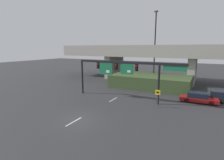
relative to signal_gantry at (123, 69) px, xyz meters
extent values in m
plane|color=#2D2D30|center=(-1.03, -8.87, -4.47)|extent=(160.00, 160.00, 0.00)
cube|color=silver|center=(-1.03, -9.60, -4.47)|extent=(0.14, 2.40, 0.01)
cube|color=silver|center=(-1.03, -0.93, -4.47)|extent=(0.14, 2.40, 0.01)
cube|color=silver|center=(-1.03, 7.74, -4.47)|extent=(0.14, 2.40, 0.01)
cube|color=silver|center=(-1.03, 16.41, -4.47)|extent=(0.14, 2.40, 0.01)
cube|color=silver|center=(-1.03, 25.07, -4.47)|extent=(0.14, 2.40, 0.01)
cylinder|color=black|center=(-7.19, 0.02, -1.72)|extent=(0.28, 0.28, 5.50)
cylinder|color=black|center=(5.12, 0.02, -1.72)|extent=(0.28, 0.28, 5.50)
cube|color=black|center=(0.68, 0.02, 0.87)|extent=(15.74, 0.32, 0.32)
cube|color=black|center=(-4.11, 0.02, 0.24)|extent=(0.40, 0.28, 0.95)
sphere|color=red|center=(-4.11, -0.15, 0.45)|extent=(0.22, 0.22, 0.22)
sphere|color=black|center=(-4.11, -0.15, 0.02)|extent=(0.22, 0.22, 0.22)
cube|color=black|center=(-1.03, 0.02, 0.24)|extent=(0.40, 0.28, 0.95)
sphere|color=red|center=(-1.03, -0.15, 0.45)|extent=(0.22, 0.22, 0.22)
sphere|color=black|center=(-1.03, -0.15, 0.02)|extent=(0.22, 0.22, 0.22)
cube|color=black|center=(2.04, 0.02, 0.24)|extent=(0.40, 0.28, 0.95)
sphere|color=red|center=(2.04, -0.15, 0.45)|extent=(0.22, 0.22, 0.22)
sphere|color=black|center=(2.04, -0.15, 0.02)|extent=(0.22, 0.22, 0.22)
cube|color=#196B42|center=(-2.73, -0.08, -0.17)|extent=(2.14, 0.08, 1.76)
cube|color=white|center=(-2.35, -0.13, -0.57)|extent=(0.54, 0.03, 0.39)
cube|color=#196B42|center=(0.66, -0.08, -0.02)|extent=(1.92, 0.08, 1.46)
cube|color=white|center=(1.00, -0.13, -0.35)|extent=(0.48, 0.03, 0.32)
cube|color=#196B42|center=(7.01, -0.04, 0.39)|extent=(2.82, 0.07, 0.64)
cylinder|color=#4C4C4C|center=(5.37, -1.25, -3.33)|extent=(0.08, 0.08, 2.28)
cube|color=yellow|center=(5.37, -1.29, -2.54)|extent=(0.60, 0.03, 0.60)
cube|color=black|center=(5.37, -1.31, -2.54)|extent=(0.33, 0.01, 0.21)
cylinder|color=black|center=(1.16, 12.78, 2.59)|extent=(0.24, 0.24, 14.12)
cube|color=#333333|center=(1.16, 12.78, 9.77)|extent=(0.70, 0.36, 0.24)
cube|color=#A39E93|center=(-1.03, 17.30, 1.74)|extent=(42.86, 9.87, 1.63)
cube|color=#A39E93|center=(-1.03, 12.57, 3.00)|extent=(42.86, 0.40, 0.90)
cube|color=#A39E93|center=(-10.14, 17.30, -1.77)|extent=(1.40, 7.89, 5.40)
cube|color=#A39E93|center=(8.07, 17.30, -1.77)|extent=(1.40, 7.89, 5.40)
cube|color=#384C28|center=(1.38, 9.74, -3.33)|extent=(14.32, 7.81, 2.27)
cube|color=maroon|center=(9.89, 3.38, -4.04)|extent=(4.87, 1.98, 0.55)
cube|color=black|center=(9.70, 3.37, -3.44)|extent=(2.56, 1.70, 0.65)
cylinder|color=black|center=(11.34, 4.22, -4.15)|extent=(0.65, 0.25, 0.64)
cylinder|color=black|center=(11.41, 2.68, -4.15)|extent=(0.65, 0.25, 0.64)
cylinder|color=black|center=(8.37, 4.08, -4.15)|extent=(0.65, 0.25, 0.64)
cylinder|color=black|center=(8.44, 2.54, -4.15)|extent=(0.65, 0.25, 0.64)
cube|color=black|center=(12.69, 5.09, -4.00)|extent=(4.70, 1.83, 0.62)
cube|color=black|center=(12.50, 5.09, -3.33)|extent=(2.45, 1.65, 0.72)
cylinder|color=black|center=(11.23, 5.89, -4.15)|extent=(0.64, 0.22, 0.64)
cylinder|color=black|center=(11.24, 4.29, -4.15)|extent=(0.64, 0.22, 0.64)
camera|label=1|loc=(10.14, -22.46, 2.90)|focal=28.00mm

